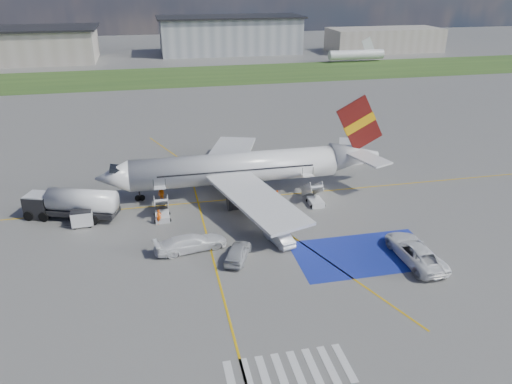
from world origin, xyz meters
The scene contains 22 objects.
ground centered at (0.00, 0.00, 0.00)m, with size 400.00×400.00×0.00m, color #60605E.
grass_strip centered at (0.00, 95.00, 0.01)m, with size 400.00×30.00×0.01m, color #2D4C1E.
taxiway_line_main centered at (0.00, 12.00, 0.01)m, with size 120.00×0.20×0.01m, color gold.
taxiway_line_cross centered at (-5.00, -10.00, 0.01)m, with size 0.20×60.00×0.01m, color gold.
taxiway_line_diag centered at (0.00, 12.00, 0.01)m, with size 0.20×60.00×0.01m, color gold.
staging_box centered at (10.00, -4.00, 0.01)m, with size 14.00×8.00×0.01m, color #192A9A.
crosswalk centered at (-1.80, -18.00, 0.01)m, with size 9.00×4.00×0.01m.
terminal_centre centered at (20.00, 135.00, 6.00)m, with size 48.00×18.00×12.00m, color gray.
terminal_east centered at (75.00, 128.00, 4.00)m, with size 40.00×16.00×8.00m, color gray.
airliner centered at (1.51, 14.00, 3.39)m, with size 36.81×32.95×11.92m.
airstairs_fwd centered at (-9.50, 8.70, 0.62)m, with size 1.90×5.20×3.60m.
airstairs_aft centered at (9.00, 8.70, 0.62)m, with size 1.90×5.20×3.60m.
fuel_tanker centered at (-19.53, 10.83, 1.52)m, with size 10.90×6.26×3.62m.
gpu_cart centered at (-18.29, 8.46, 0.86)m, with size 2.35×1.57×1.91m.
belt_loader centered at (19.01, 20.97, 0.39)m, with size 5.30×2.39×1.55m.
car_silver_a centered at (-2.61, -2.25, 0.83)m, with size 1.95×4.85×1.65m, color #AFB1B6.
car_silver_b centered at (2.21, 0.00, 0.71)m, with size 1.51×4.33×1.43m, color silver.
van_white_a centered at (14.43, -5.99, 1.23)m, with size 3.03×6.56×2.46m, color white.
van_white_b centered at (-6.95, 0.63, 1.09)m, with size 2.27×5.59×2.19m, color white.
crew_fwd centered at (-9.88, 7.14, 0.88)m, with size 0.64×0.42×1.76m, color #F3570C.
crew_nose centered at (-9.35, 13.33, 0.96)m, with size 0.93×0.73×1.92m, color orange.
crew_aft centered at (4.46, 9.55, 0.89)m, with size 1.04×0.43×1.78m, color orange.
Camera 1 is at (-9.93, -44.19, 26.02)m, focal length 35.00 mm.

